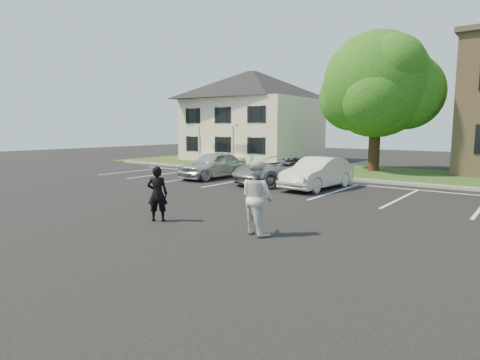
% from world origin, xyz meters
% --- Properties ---
extents(ground_plane, '(90.00, 90.00, 0.00)m').
position_xyz_m(ground_plane, '(0.00, 0.00, 0.00)').
color(ground_plane, black).
rests_on(ground_plane, ground).
extents(curb, '(40.00, 0.30, 0.15)m').
position_xyz_m(curb, '(0.00, 12.00, 0.07)').
color(curb, gray).
rests_on(curb, ground).
extents(grass_strip, '(44.00, 8.00, 0.08)m').
position_xyz_m(grass_strip, '(0.00, 16.00, 0.04)').
color(grass_strip, '#294A17').
rests_on(grass_strip, ground).
extents(stall_lines, '(34.00, 5.36, 0.01)m').
position_xyz_m(stall_lines, '(1.40, 8.95, 0.01)').
color(stall_lines, silver).
rests_on(stall_lines, ground).
extents(house, '(10.30, 9.22, 7.60)m').
position_xyz_m(house, '(-13.00, 19.97, 3.83)').
color(house, beige).
rests_on(house, ground).
extents(tree, '(7.80, 7.20, 8.80)m').
position_xyz_m(tree, '(-1.35, 17.27, 5.35)').
color(tree, black).
rests_on(tree, ground).
extents(man_black_suit, '(0.73, 0.68, 1.67)m').
position_xyz_m(man_black_suit, '(-1.98, -0.50, 0.83)').
color(man_black_suit, black).
rests_on(man_black_suit, ground).
extents(man_white_shirt, '(1.14, 0.99, 1.98)m').
position_xyz_m(man_white_shirt, '(1.27, 0.06, 0.99)').
color(man_white_shirt, silver).
rests_on(man_white_shirt, ground).
extents(car_silver_west, '(1.95, 4.45, 1.49)m').
position_xyz_m(car_silver_west, '(-7.53, 8.48, 0.74)').
color(car_silver_west, silver).
rests_on(car_silver_west, ground).
extents(car_silver_minivan, '(3.99, 5.65, 1.43)m').
position_xyz_m(car_silver_minivan, '(-3.27, 8.69, 0.71)').
color(car_silver_minivan, '#979A9E').
rests_on(car_silver_minivan, ground).
extents(car_white_sedan, '(1.85, 4.50, 1.45)m').
position_xyz_m(car_white_sedan, '(-1.07, 8.39, 0.72)').
color(car_white_sedan, silver).
rests_on(car_white_sedan, ground).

